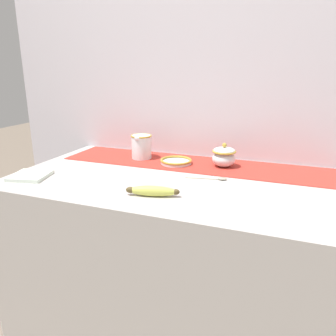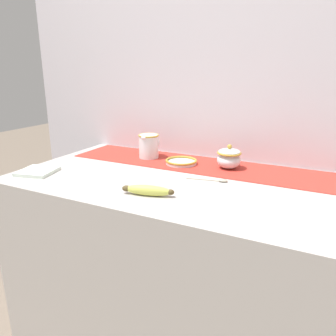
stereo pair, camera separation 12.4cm
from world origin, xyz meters
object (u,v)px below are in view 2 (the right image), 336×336
object	(u,v)px
cream_pitcher	(149,145)
small_dish	(181,162)
sugar_bowl	(229,158)
banana	(148,190)
napkin_stack	(37,171)
spoon	(220,180)

from	to	relation	value
cream_pitcher	small_dish	xyz separation A→B (m)	(0.18, -0.03, -0.05)
sugar_bowl	banana	bearing A→B (deg)	-110.13
small_dish	napkin_stack	size ratio (longest dim) A/B	1.05
small_dish	banana	distance (m)	0.40
cream_pitcher	small_dish	world-z (taller)	cream_pitcher
banana	spoon	world-z (taller)	banana
sugar_bowl	napkin_stack	world-z (taller)	sugar_bowl
small_dish	banana	world-z (taller)	banana
cream_pitcher	spoon	bearing A→B (deg)	-23.28
sugar_bowl	napkin_stack	xyz separation A→B (m)	(-0.68, -0.41, -0.04)
spoon	small_dish	bearing A→B (deg)	136.38
spoon	cream_pitcher	bearing A→B (deg)	145.80
banana	napkin_stack	bearing A→B (deg)	178.89
sugar_bowl	banana	xyz separation A→B (m)	(-0.15, -0.42, -0.03)
sugar_bowl	spoon	bearing A→B (deg)	-83.93
cream_pitcher	spoon	world-z (taller)	cream_pitcher
small_dish	banana	bearing A→B (deg)	-82.11
napkin_stack	cream_pitcher	bearing A→B (deg)	54.77
sugar_bowl	banana	distance (m)	0.45
spoon	napkin_stack	distance (m)	0.74
banana	napkin_stack	size ratio (longest dim) A/B	1.35
sugar_bowl	napkin_stack	bearing A→B (deg)	-148.99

